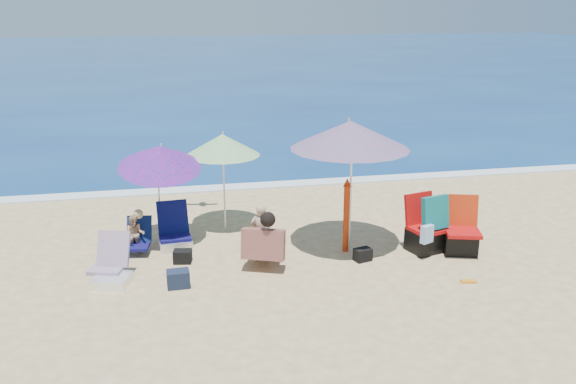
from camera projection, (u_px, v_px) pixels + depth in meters
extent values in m
plane|color=#D8BC84|center=(319.00, 273.00, 9.81)|extent=(120.00, 120.00, 0.00)
cube|color=navy|center=(188.00, 58.00, 51.96)|extent=(120.00, 80.00, 0.12)
cube|color=white|center=(266.00, 185.00, 14.58)|extent=(120.00, 0.50, 0.04)
cylinder|color=silver|center=(351.00, 192.00, 10.48)|extent=(0.05, 0.05, 2.15)
cone|color=#DB1D68|center=(350.00, 135.00, 10.24)|extent=(2.71, 2.71, 0.48)
cylinder|color=silver|center=(349.00, 122.00, 10.24)|extent=(0.04, 0.04, 0.13)
cylinder|color=silver|center=(224.00, 187.00, 11.50)|extent=(0.04, 0.04, 1.72)
cone|color=#2D9316|center=(223.00, 145.00, 11.40)|extent=(1.83, 1.83, 0.41)
cylinder|color=silver|center=(223.00, 134.00, 11.48)|extent=(0.04, 0.04, 0.11)
cylinder|color=white|center=(159.00, 197.00, 10.97)|extent=(0.09, 0.44, 1.64)
cone|color=#AF1982|center=(159.00, 157.00, 10.56)|extent=(1.63, 1.68, 0.76)
cylinder|color=silver|center=(161.00, 147.00, 10.49)|extent=(0.03, 0.06, 0.12)
cylinder|color=#B22E0C|center=(346.00, 219.00, 10.54)|extent=(0.11, 0.11, 1.20)
cone|color=#BA2F0D|center=(347.00, 182.00, 10.39)|extent=(0.16, 0.16, 0.15)
cube|color=#0E0C47|center=(175.00, 237.00, 10.82)|extent=(0.58, 0.52, 0.07)
cube|color=#0D114D|center=(173.00, 217.00, 10.97)|extent=(0.57, 0.36, 0.58)
cube|color=silver|center=(176.00, 244.00, 10.81)|extent=(0.60, 0.54, 0.17)
cube|color=#E0584F|center=(107.00, 269.00, 9.55)|extent=(0.62, 0.58, 0.06)
cube|color=#E26C4F|center=(113.00, 249.00, 9.60)|extent=(0.58, 0.43, 0.55)
cube|color=white|center=(112.00, 281.00, 9.35)|extent=(0.65, 0.60, 0.16)
cube|color=#B00D0C|center=(463.00, 232.00, 10.39)|extent=(0.70, 0.65, 0.06)
cube|color=#B72B0D|center=(461.00, 211.00, 10.61)|extent=(0.59, 0.32, 0.57)
cube|color=black|center=(460.00, 241.00, 10.60)|extent=(0.67, 0.63, 0.41)
cube|color=#B20D0C|center=(428.00, 229.00, 10.54)|extent=(0.69, 0.65, 0.06)
cube|color=#AF0D0C|center=(419.00, 209.00, 10.69)|extent=(0.60, 0.31, 0.58)
cube|color=black|center=(425.00, 240.00, 10.67)|extent=(0.67, 0.62, 0.41)
cube|color=#0A8277|center=(435.00, 213.00, 10.33)|extent=(0.54, 0.31, 0.58)
cube|color=#99C5F4|center=(427.00, 234.00, 10.22)|extent=(0.25, 0.19, 0.31)
imported|color=tan|center=(261.00, 233.00, 10.13)|extent=(0.43, 0.36, 1.01)
cube|color=#270D60|center=(264.00, 252.00, 10.15)|extent=(0.71, 0.67, 0.07)
cube|color=#2C0F6A|center=(263.00, 244.00, 9.76)|extent=(0.74, 0.49, 0.52)
sphere|color=black|center=(268.00, 219.00, 9.61)|extent=(0.25, 0.25, 0.25)
imported|color=tan|center=(135.00, 235.00, 10.50)|extent=(0.38, 0.31, 0.70)
cube|color=#0F0D4D|center=(137.00, 247.00, 10.50)|extent=(0.48, 0.43, 0.05)
cube|color=#0C1A45|center=(139.00, 229.00, 10.68)|extent=(0.46, 0.31, 0.46)
sphere|color=tan|center=(138.00, 214.00, 10.48)|extent=(0.17, 0.17, 0.17)
cube|color=#172033|center=(178.00, 279.00, 9.31)|extent=(0.35, 0.26, 0.27)
cube|color=black|center=(183.00, 256.00, 10.20)|extent=(0.33, 0.27, 0.22)
cube|color=#A0875B|center=(262.00, 243.00, 10.74)|extent=(0.32, 0.27, 0.24)
cube|color=#182035|center=(458.00, 221.00, 11.69)|extent=(0.56, 0.50, 0.34)
cube|color=black|center=(363.00, 255.00, 10.28)|extent=(0.33, 0.27, 0.22)
cube|color=orange|center=(469.00, 281.00, 9.49)|extent=(0.25, 0.14, 0.03)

